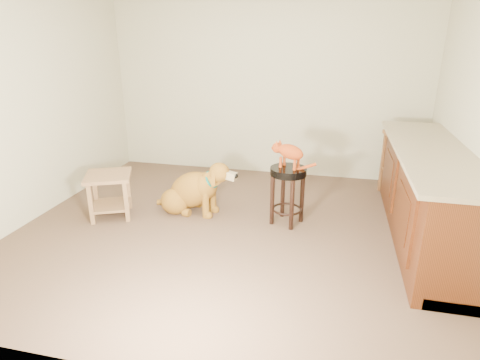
% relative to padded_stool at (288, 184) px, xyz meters
% --- Properties ---
extents(floor, '(4.50, 4.00, 0.01)m').
position_rel_padded_stool_xyz_m(floor, '(-0.54, -0.32, -0.45)').
color(floor, brown).
rests_on(floor, ground).
extents(room_shell, '(4.54, 4.04, 2.62)m').
position_rel_padded_stool_xyz_m(room_shell, '(-0.54, -0.32, 1.22)').
color(room_shell, '#B9B595').
rests_on(room_shell, ground).
extents(cabinet_run, '(0.70, 2.56, 0.94)m').
position_rel_padded_stool_xyz_m(cabinet_run, '(1.40, -0.02, -0.01)').
color(cabinet_run, '#441E0C').
rests_on(cabinet_run, ground).
extents(padded_stool, '(0.43, 0.43, 0.64)m').
position_rel_padded_stool_xyz_m(padded_stool, '(0.00, 0.00, 0.00)').
color(padded_stool, black).
rests_on(padded_stool, ground).
extents(wood_stool, '(0.51, 0.51, 0.82)m').
position_rel_padded_stool_xyz_m(wood_stool, '(1.31, 1.11, -0.02)').
color(wood_stool, brown).
rests_on(wood_stool, ground).
extents(side_table, '(0.64, 0.64, 0.50)m').
position_rel_padded_stool_xyz_m(side_table, '(-1.98, -0.28, -0.12)').
color(side_table, brown).
rests_on(side_table, ground).
extents(golden_retriever, '(1.07, 0.58, 0.69)m').
position_rel_padded_stool_xyz_m(golden_retriever, '(-1.10, 0.05, -0.20)').
color(golden_retriever, brown).
rests_on(golden_retriever, ground).
extents(tabby_kitten, '(0.49, 0.25, 0.31)m').
position_rel_padded_stool_xyz_m(tabby_kitten, '(-0.01, 0.01, 0.35)').
color(tabby_kitten, maroon).
rests_on(tabby_kitten, padded_stool).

